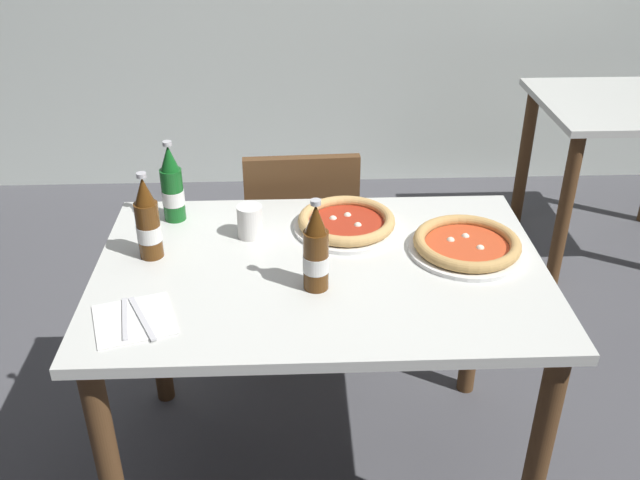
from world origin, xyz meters
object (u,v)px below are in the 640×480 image
object	(u,v)px
beer_bottle_right	(148,222)
dining_table_main	(321,301)
pizza_margherita_near	(346,222)
chair_behind_table	(301,240)
pizza_marinara_far	(467,245)
beer_bottle_center	(172,187)
dining_table_background	(626,135)
beer_bottle_left	(316,252)
napkin_with_cutlery	(134,320)
paper_cup	(250,221)

from	to	relation	value
beer_bottle_right	dining_table_main	bearing A→B (deg)	-8.66
pizza_margherita_near	chair_behind_table	bearing A→B (deg)	107.56
pizza_marinara_far	pizza_margherita_near	bearing A→B (deg)	156.19
dining_table_main	pizza_marinara_far	xyz separation A→B (m)	(0.40, 0.06, 0.13)
beer_bottle_center	beer_bottle_right	distance (m)	0.22
dining_table_background	pizza_margherita_near	distance (m)	1.73
chair_behind_table	dining_table_background	world-z (taller)	chair_behind_table
pizza_margherita_near	beer_bottle_right	distance (m)	0.56
chair_behind_table	pizza_margherita_near	xyz separation A→B (m)	(0.13, -0.41, 0.29)
beer_bottle_right	dining_table_background	bearing A→B (deg)	33.21
beer_bottle_left	napkin_with_cutlery	bearing A→B (deg)	-163.92
pizza_marinara_far	napkin_with_cutlery	bearing A→B (deg)	-161.45
napkin_with_cutlery	dining_table_main	bearing A→B (deg)	26.79
pizza_marinara_far	beer_bottle_right	distance (m)	0.87
napkin_with_cutlery	beer_bottle_center	bearing A→B (deg)	86.86
dining_table_main	pizza_margherita_near	size ratio (longest dim) A/B	3.92
beer_bottle_center	pizza_margherita_near	bearing A→B (deg)	-9.27
chair_behind_table	napkin_with_cutlery	world-z (taller)	chair_behind_table
beer_bottle_left	paper_cup	distance (m)	0.33
beer_bottle_center	dining_table_background	bearing A→B (deg)	28.84
chair_behind_table	dining_table_main	bearing A→B (deg)	91.76
dining_table_main	beer_bottle_center	xyz separation A→B (m)	(-0.42, 0.28, 0.22)
dining_table_main	beer_bottle_right	distance (m)	0.51
napkin_with_cutlery	chair_behind_table	bearing A→B (deg)	64.20
beer_bottle_center	beer_bottle_right	world-z (taller)	same
pizza_margherita_near	beer_bottle_center	world-z (taller)	beer_bottle_center
dining_table_main	chair_behind_table	xyz separation A→B (m)	(-0.05, 0.61, -0.15)
pizza_margherita_near	beer_bottle_left	bearing A→B (deg)	-108.13
dining_table_background	beer_bottle_center	size ratio (longest dim) A/B	3.24
beer_bottle_center	beer_bottle_left	bearing A→B (deg)	-43.46
dining_table_background	pizza_marinara_far	xyz separation A→B (m)	(-1.01, -1.24, 0.18)
napkin_with_cutlery	beer_bottle_left	bearing A→B (deg)	16.08
beer_bottle_center	napkin_with_cutlery	xyz separation A→B (m)	(-0.03, -0.51, -0.10)
pizza_margherita_near	beer_bottle_center	size ratio (longest dim) A/B	1.24
pizza_margherita_near	beer_bottle_right	world-z (taller)	beer_bottle_right
dining_table_background	pizza_margherita_near	world-z (taller)	pizza_margherita_near
dining_table_main	beer_bottle_right	size ratio (longest dim) A/B	4.86
dining_table_background	napkin_with_cutlery	xyz separation A→B (m)	(-1.87, -1.52, 0.16)
dining_table_background	paper_cup	world-z (taller)	paper_cup
dining_table_main	napkin_with_cutlery	size ratio (longest dim) A/B	5.31
chair_behind_table	napkin_with_cutlery	bearing A→B (deg)	61.60
dining_table_background	paper_cup	xyz separation A→B (m)	(-1.61, -1.13, 0.21)
dining_table_main	pizza_margherita_near	bearing A→B (deg)	67.53
pizza_marinara_far	napkin_with_cutlery	xyz separation A→B (m)	(-0.86, -0.29, -0.02)
beer_bottle_right	paper_cup	world-z (taller)	beer_bottle_right
beer_bottle_right	paper_cup	size ratio (longest dim) A/B	2.60
pizza_marinara_far	napkin_with_cutlery	size ratio (longest dim) A/B	1.41
chair_behind_table	pizza_margherita_near	size ratio (longest dim) A/B	2.77
chair_behind_table	pizza_margherita_near	world-z (taller)	chair_behind_table
dining_table_background	paper_cup	size ratio (longest dim) A/B	8.42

